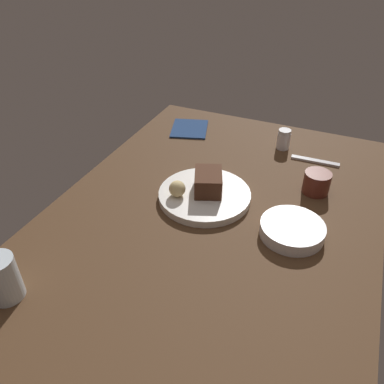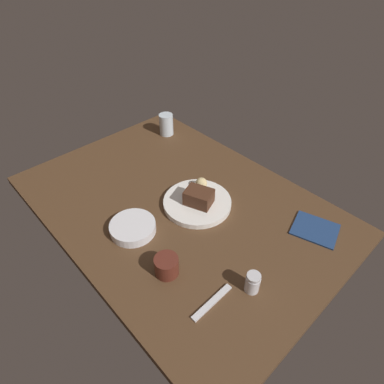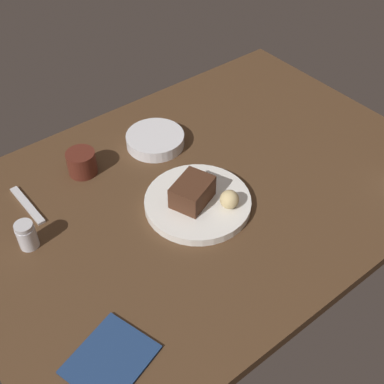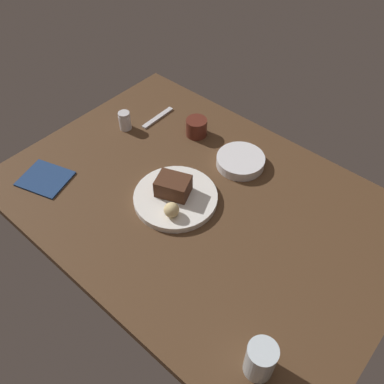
{
  "view_description": "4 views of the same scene",
  "coord_description": "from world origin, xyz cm",
  "views": [
    {
      "loc": [
        -75.6,
        -27.0,
        67.61
      ],
      "look_at": [
        2.3,
        6.9,
        6.57
      ],
      "focal_mm": 36.43,
      "sensor_mm": 36.0,
      "label": 1
    },
    {
      "loc": [
        69.44,
        -57.88,
        86.64
      ],
      "look_at": [
        3.39,
        3.74,
        8.39
      ],
      "focal_mm": 30.42,
      "sensor_mm": 36.0,
      "label": 2
    },
    {
      "loc": [
        57.6,
        68.61,
        87.88
      ],
      "look_at": [
        5.42,
        2.22,
        5.75
      ],
      "focal_mm": 46.26,
      "sensor_mm": 36.0,
      "label": 3
    },
    {
      "loc": [
        -52.37,
        62.94,
        96.99
      ],
      "look_at": [
        1.1,
        1.95,
        7.65
      ],
      "focal_mm": 38.41,
      "sensor_mm": 36.0,
      "label": 4
    }
  ],
  "objects": [
    {
      "name": "coffee_cup",
      "position": [
        21.0,
        -23.11,
        6.13
      ],
      "size": [
        7.41,
        7.41,
        6.27
      ],
      "primitive_type": "cylinder",
      "color": "#562319",
      "rests_on": "dining_table"
    },
    {
      "name": "folded_napkin",
      "position": [
        42.62,
        25.46,
        3.3
      ],
      "size": [
        17.9,
        16.5,
        0.6
      ],
      "primitive_type": "cube",
      "rotation": [
        0.0,
        0.0,
        0.3
      ],
      "color": "navy",
      "rests_on": "dining_table"
    },
    {
      "name": "dessert_plate",
      "position": [
        5.47,
        4.5,
        4.04
      ],
      "size": [
        25.44,
        25.44,
        2.08
      ],
      "primitive_type": "cylinder",
      "color": "white",
      "rests_on": "dining_table"
    },
    {
      "name": "bread_roll",
      "position": [
        1.15,
        10.73,
        7.33
      ],
      "size": [
        4.49,
        4.49,
        4.49
      ],
      "primitive_type": "sphere",
      "color": "#DBC184",
      "rests_on": "dessert_plate"
    },
    {
      "name": "dessert_spoon",
      "position": [
        37.65,
        -20.53,
        3.35
      ],
      "size": [
        2.2,
        15.04,
        0.7
      ],
      "primitive_type": "cube",
      "rotation": [
        0.0,
        0.0,
        1.6
      ],
      "color": "silver",
      "rests_on": "dining_table"
    },
    {
      "name": "chocolate_cake_slice",
      "position": [
        6.73,
        4.01,
        7.91
      ],
      "size": [
        11.78,
        10.42,
        5.67
      ],
      "primitive_type": "cube",
      "rotation": [
        0.0,
        0.0,
        3.52
      ],
      "color": "#472819",
      "rests_on": "dessert_plate"
    },
    {
      "name": "salt_shaker",
      "position": [
        42.39,
        -8.95,
        6.33
      ],
      "size": [
        4.29,
        4.29,
        6.75
      ],
      "color": "silver",
      "rests_on": "dining_table"
    },
    {
      "name": "dining_table",
      "position": [
        0.0,
        0.0,
        1.5
      ],
      "size": [
        120.0,
        84.0,
        3.0
      ],
      "primitive_type": "cube",
      "color": "#4C331E",
      "rests_on": "ground"
    },
    {
      "name": "side_bowl",
      "position": [
        0.36,
        -20.81,
        4.65
      ],
      "size": [
        15.76,
        15.76,
        3.29
      ],
      "primitive_type": "cylinder",
      "color": "silver",
      "rests_on": "dining_table"
    }
  ]
}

